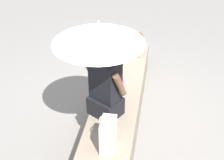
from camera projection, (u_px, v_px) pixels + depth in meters
name	position (u px, v px, depth m)	size (l,w,h in m)	color
ground_plane	(118.00, 126.00, 4.43)	(14.00, 14.00, 0.00)	gray
stone_bench	(118.00, 111.00, 4.29)	(2.91, 0.55, 0.49)	gray
person_seated	(105.00, 86.00, 3.66)	(0.41, 0.51, 0.90)	black
parasol	(98.00, 33.00, 3.39)	(0.97, 0.97, 1.12)	#B7B7BC
handbag_black	(108.00, 135.00, 3.31)	(0.24, 0.18, 0.38)	silver
tote_bag_canvas	(135.00, 44.00, 5.00)	(0.31, 0.23, 0.29)	brown
magazine	(116.00, 82.00, 4.39)	(0.28, 0.20, 0.01)	#D83866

